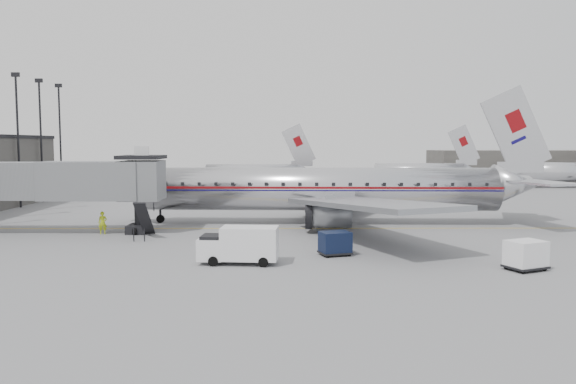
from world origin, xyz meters
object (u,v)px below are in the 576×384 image
(baggage_cart_navy, at_px, (335,243))
(baggage_cart_white, at_px, (526,254))
(airliner, at_px, (329,189))
(service_van, at_px, (239,244))
(ramp_worker, at_px, (103,223))

(baggage_cart_navy, bearing_deg, baggage_cart_white, -39.42)
(airliner, distance_m, baggage_cart_navy, 14.84)
(service_van, height_order, baggage_cart_navy, service_van)
(airliner, relative_size, service_van, 8.02)
(baggage_cart_navy, xyz_separation_m, baggage_cart_white, (10.67, -4.34, 0.08))
(airliner, relative_size, ramp_worker, 21.54)
(baggage_cart_navy, height_order, ramp_worker, ramp_worker)
(airliner, height_order, ramp_worker, airliner)
(baggage_cart_white, bearing_deg, airliner, 93.49)
(ramp_worker, bearing_deg, airliner, 5.04)
(ramp_worker, bearing_deg, baggage_cart_navy, -38.29)
(baggage_cart_white, bearing_deg, service_van, 149.74)
(ramp_worker, bearing_deg, service_van, -55.68)
(baggage_cart_navy, xyz_separation_m, ramp_worker, (-18.00, 8.66, 0.09))
(airliner, distance_m, ramp_worker, 19.85)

